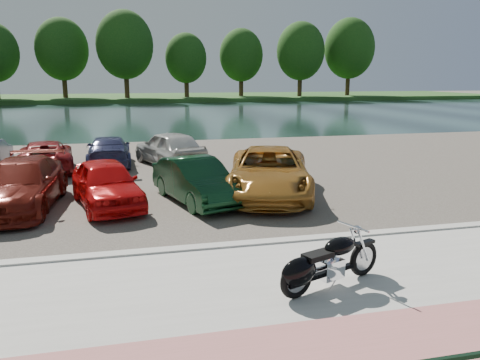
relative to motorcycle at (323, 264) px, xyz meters
name	(u,v)px	position (x,y,z in m)	size (l,w,h in m)	color
ground	(287,285)	(-0.48, 0.51, -0.56)	(200.00, 200.00, 0.00)	#595447
promenade	(306,307)	(-0.48, -0.49, -0.51)	(60.00, 6.00, 0.10)	#ABAAA1
pink_path	(347,356)	(-0.48, -1.99, -0.46)	(60.00, 2.00, 0.01)	#AA6660
kerb	(259,244)	(-0.48, 2.51, -0.49)	(60.00, 0.30, 0.14)	#ABAAA1
parking_lot	(200,170)	(-0.48, 11.51, -0.54)	(60.00, 18.00, 0.04)	#413A34
river	(158,115)	(-0.48, 40.51, -0.56)	(120.00, 40.00, 0.00)	#172B28
far_bank	(146,98)	(-0.48, 72.51, -0.26)	(120.00, 24.00, 0.60)	#234619
far_trees	(175,51)	(3.88, 66.30, 6.93)	(70.25, 10.68, 12.52)	#372514
motorcycle	(323,264)	(0.00, 0.00, 0.00)	(2.23, 1.10, 1.05)	black
car_3	(21,185)	(-6.32, 6.98, 0.18)	(1.97, 4.85, 1.41)	#64160E
car_4	(106,183)	(-3.94, 6.70, 0.16)	(1.62, 4.02, 1.37)	red
car_5	(196,181)	(-1.31, 6.56, 0.14)	(1.40, 4.03, 1.33)	black
car_6	(269,172)	(1.04, 6.80, 0.24)	(2.52, 5.47, 1.52)	#AA7027
car_10	(45,156)	(-6.57, 12.70, 0.09)	(2.05, 4.44, 1.23)	maroon
car_11	(109,151)	(-4.12, 13.27, 0.11)	(1.77, 4.36, 1.27)	navy
car_12	(169,148)	(-1.61, 12.73, 0.23)	(1.77, 4.40, 1.50)	#BCBCB7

